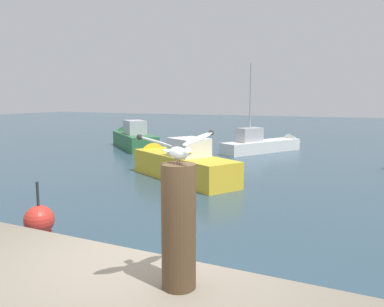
{
  "coord_description": "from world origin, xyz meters",
  "views": [
    {
      "loc": [
        1.94,
        -3.16,
        2.85
      ],
      "look_at": [
        0.55,
        -0.26,
        2.39
      ],
      "focal_mm": 35.9,
      "sensor_mm": 36.0,
      "label": 1
    }
  ],
  "objects_px": {
    "seagull": "(178,148)",
    "boat_yellow": "(174,163)",
    "boat_green": "(131,138)",
    "channel_buoy": "(40,226)",
    "boat_white": "(267,144)",
    "mooring_post": "(179,227)"
  },
  "relations": [
    {
      "from": "boat_yellow",
      "to": "boat_white",
      "type": "bearing_deg",
      "value": 80.79
    },
    {
      "from": "boat_yellow",
      "to": "boat_green",
      "type": "bearing_deg",
      "value": 134.15
    },
    {
      "from": "mooring_post",
      "to": "channel_buoy",
      "type": "distance_m",
      "value": 5.03
    },
    {
      "from": "boat_white",
      "to": "seagull",
      "type": "bearing_deg",
      "value": -77.68
    },
    {
      "from": "seagull",
      "to": "boat_green",
      "type": "relative_size",
      "value": 0.12
    },
    {
      "from": "boat_yellow",
      "to": "channel_buoy",
      "type": "relative_size",
      "value": 4.31
    },
    {
      "from": "mooring_post",
      "to": "boat_green",
      "type": "height_order",
      "value": "mooring_post"
    },
    {
      "from": "channel_buoy",
      "to": "boat_green",
      "type": "bearing_deg",
      "value": 118.3
    },
    {
      "from": "seagull",
      "to": "boat_white",
      "type": "height_order",
      "value": "boat_white"
    },
    {
      "from": "mooring_post",
      "to": "seagull",
      "type": "xyz_separation_m",
      "value": [
        0.0,
        -0.0,
        0.65
      ]
    },
    {
      "from": "seagull",
      "to": "boat_yellow",
      "type": "bearing_deg",
      "value": 118.58
    },
    {
      "from": "boat_yellow",
      "to": "mooring_post",
      "type": "bearing_deg",
      "value": -61.43
    },
    {
      "from": "channel_buoy",
      "to": "boat_white",
      "type": "bearing_deg",
      "value": 88.76
    },
    {
      "from": "boat_yellow",
      "to": "channel_buoy",
      "type": "height_order",
      "value": "boat_yellow"
    },
    {
      "from": "boat_green",
      "to": "channel_buoy",
      "type": "relative_size",
      "value": 4.06
    },
    {
      "from": "boat_green",
      "to": "mooring_post",
      "type": "bearing_deg",
      "value": -54.27
    },
    {
      "from": "seagull",
      "to": "boat_white",
      "type": "relative_size",
      "value": 0.12
    },
    {
      "from": "mooring_post",
      "to": "boat_white",
      "type": "xyz_separation_m",
      "value": [
        -3.89,
        17.81,
        -1.42
      ]
    },
    {
      "from": "mooring_post",
      "to": "channel_buoy",
      "type": "relative_size",
      "value": 0.78
    },
    {
      "from": "seagull",
      "to": "boat_yellow",
      "type": "xyz_separation_m",
      "value": [
        -5.22,
        9.59,
        -1.95
      ]
    },
    {
      "from": "seagull",
      "to": "channel_buoy",
      "type": "xyz_separation_m",
      "value": [
        -4.22,
        2.39,
        -2.0
      ]
    },
    {
      "from": "channel_buoy",
      "to": "seagull",
      "type": "bearing_deg",
      "value": -29.46
    }
  ]
}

